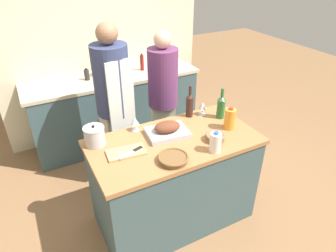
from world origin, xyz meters
TOP-DOWN VIEW (x-y plane):
  - ground_plane at (0.00, 0.00)m, footprint 12.00×12.00m
  - kitchen_island at (0.00, 0.00)m, footprint 1.44×0.76m
  - back_counter at (0.00, 1.59)m, footprint 2.19×0.60m
  - back_wall at (0.00, 1.94)m, footprint 2.69×0.10m
  - roasting_pan at (-0.01, 0.10)m, footprint 0.38×0.30m
  - wicker_basket at (-0.15, -0.25)m, footprint 0.24×0.24m
  - cutting_board at (-0.43, 0.01)m, footprint 0.32×0.19m
  - stock_pot at (-0.61, 0.25)m, footprint 0.17×0.17m
  - mixing_bowl at (0.31, -0.16)m, footprint 0.17×0.17m
  - juice_jug at (0.53, -0.06)m, footprint 0.10×0.10m
  - milk_jug at (0.21, -0.29)m, footprint 0.09×0.09m
  - wine_bottle_green at (0.58, 0.14)m, footprint 0.08×0.08m
  - wine_bottle_dark at (0.33, 0.30)m, footprint 0.07×0.07m
  - wine_glass_left at (-0.23, 0.30)m, footprint 0.08×0.08m
  - wine_glass_right at (0.46, 0.27)m, footprint 0.08×0.08m
  - knife_chef at (-0.39, -0.02)m, footprint 0.23×0.09m
  - stand_mixer at (-0.05, 1.64)m, footprint 0.18×0.14m
  - condiment_bottle_tall at (-0.31, 1.63)m, footprint 0.06×0.06m
  - condiment_bottle_short at (0.66, 1.45)m, footprint 0.06×0.06m
  - condiment_bottle_extra at (0.42, 1.63)m, footprint 0.05×0.05m
  - person_cook_aproned at (-0.24, 0.83)m, footprint 0.35×0.38m
  - person_cook_guest at (0.34, 0.88)m, footprint 0.33×0.33m

SIDE VIEW (x-z plane):
  - ground_plane at x=0.00m, z-range 0.00..0.00m
  - kitchen_island at x=0.00m, z-range 0.00..0.91m
  - back_counter at x=0.00m, z-range 0.00..0.92m
  - person_cook_guest at x=0.34m, z-range 0.09..1.68m
  - cutting_board at x=-0.43m, z-range 0.91..0.92m
  - knife_chef at x=-0.39m, z-range 0.92..0.93m
  - wicker_basket at x=-0.15m, z-range 0.91..0.96m
  - mixing_bowl at x=0.31m, z-range 0.91..0.97m
  - roasting_pan at x=-0.01m, z-range 0.89..1.02m
  - person_cook_aproned at x=-0.24m, z-range 0.10..1.85m
  - stock_pot at x=-0.61m, z-range 0.89..1.08m
  - milk_jug at x=0.21m, z-range 0.90..1.08m
  - condiment_bottle_short at x=0.66m, z-range 0.92..1.06m
  - condiment_bottle_tall at x=-0.31m, z-range 0.92..1.06m
  - wine_glass_left at x=-0.23m, z-range 0.93..1.06m
  - wine_glass_right at x=0.46m, z-range 0.93..1.06m
  - juice_jug at x=0.53m, z-range 0.90..1.11m
  - wine_bottle_green at x=0.58m, z-range 0.87..1.17m
  - condiment_bottle_extra at x=0.42m, z-range 0.92..1.14m
  - wine_bottle_dark at x=0.33m, z-range 0.87..1.19m
  - stand_mixer at x=-0.05m, z-range 0.90..1.20m
  - back_wall at x=0.00m, z-range 0.00..2.55m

